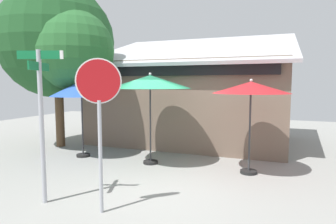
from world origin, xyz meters
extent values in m
cube|color=gray|center=(0.00, 0.00, -0.05)|extent=(28.00, 28.00, 0.10)
cube|color=#705B4C|center=(-0.72, 5.46, 1.61)|extent=(7.46, 5.08, 3.23)
cube|color=silver|center=(-0.72, 5.31, 3.81)|extent=(7.96, 5.60, 1.67)
cube|color=black|center=(-0.72, 2.87, 2.88)|extent=(6.86, 0.16, 0.44)
cylinder|color=#A8AAB2|center=(-1.69, -1.93, 1.52)|extent=(0.09, 0.09, 3.04)
cube|color=#116B38|center=(-1.69, -1.93, 2.94)|extent=(0.80, 0.31, 0.16)
cube|color=#116B38|center=(-1.69, -1.93, 2.72)|extent=(0.31, 0.80, 0.16)
cube|color=white|center=(-1.27, -1.78, 2.94)|extent=(0.07, 0.05, 0.16)
cylinder|color=#A8AAB2|center=(-0.36, -1.90, 1.05)|extent=(0.07, 0.07, 2.10)
cylinder|color=white|center=(-0.36, -1.90, 2.44)|extent=(0.69, 0.45, 0.81)
cylinder|color=red|center=(-0.36, -1.90, 2.44)|extent=(0.66, 0.44, 0.76)
cylinder|color=black|center=(-3.28, 1.40, 0.04)|extent=(0.44, 0.44, 0.08)
cylinder|color=#333335|center=(-3.28, 1.40, 1.02)|extent=(0.05, 0.05, 2.04)
cone|color=#2D56B7|center=(-3.28, 1.40, 2.23)|extent=(1.97, 1.97, 0.49)
sphere|color=silver|center=(-3.28, 1.40, 2.51)|extent=(0.08, 0.08, 0.08)
cylinder|color=black|center=(-0.86, 1.43, 0.04)|extent=(0.44, 0.44, 0.08)
cylinder|color=#333335|center=(-0.86, 1.43, 1.15)|extent=(0.05, 0.05, 2.30)
cone|color=#1E724C|center=(-0.86, 1.43, 2.45)|extent=(2.42, 2.42, 0.39)
sphere|color=silver|center=(-0.86, 1.43, 2.67)|extent=(0.08, 0.08, 0.08)
cylinder|color=black|center=(1.98, 1.49, 0.04)|extent=(0.44, 0.44, 0.08)
cylinder|color=#333335|center=(1.98, 1.49, 1.10)|extent=(0.05, 0.05, 2.19)
cone|color=#B21E23|center=(1.98, 1.49, 2.29)|extent=(2.01, 2.01, 0.31)
sphere|color=silver|center=(1.98, 1.49, 2.48)|extent=(0.08, 0.08, 0.08)
cylinder|color=brown|center=(-5.08, 2.41, 1.19)|extent=(0.32, 0.32, 2.38)
sphere|color=#1E4C23|center=(-5.08, 2.41, 3.94)|extent=(4.18, 4.18, 4.18)
sphere|color=#28602D|center=(-3.93, 1.89, 3.53)|extent=(2.75, 2.75, 2.75)
camera|label=1|loc=(2.63, -6.28, 2.40)|focal=30.74mm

